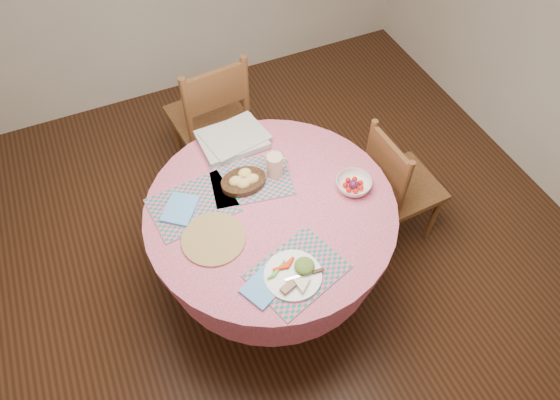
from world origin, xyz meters
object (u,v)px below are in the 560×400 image
(dining_table, at_px, (271,230))
(chair_right, at_px, (398,184))
(fruit_bowl, at_px, (353,185))
(dinner_plate, at_px, (295,275))
(chair_back, at_px, (211,116))
(wicker_trivet, at_px, (214,239))
(bread_bowl, at_px, (244,180))
(latte_mug, at_px, (275,165))

(dining_table, xyz_separation_m, chair_right, (0.83, 0.06, -0.10))
(dining_table, bearing_deg, chair_right, 3.90)
(dining_table, bearing_deg, fruit_bowl, -7.85)
(dinner_plate, relative_size, fruit_bowl, 1.35)
(dining_table, height_order, chair_right, chair_right)
(chair_back, bearing_deg, dinner_plate, 81.34)
(chair_right, bearing_deg, wicker_trivet, 93.35)
(chair_back, bearing_deg, bread_bowl, 78.53)
(dinner_plate, xyz_separation_m, bread_bowl, (-0.01, 0.58, 0.01))
(latte_mug, height_order, fruit_bowl, latte_mug)
(chair_back, bearing_deg, wicker_trivet, 66.70)
(dinner_plate, height_order, bread_bowl, bread_bowl)
(dining_table, bearing_deg, chair_back, 89.34)
(chair_back, bearing_deg, dining_table, 83.47)
(dining_table, bearing_deg, dinner_plate, -97.98)
(bread_bowl, bearing_deg, chair_right, -8.09)
(chair_right, xyz_separation_m, wicker_trivet, (-1.14, -0.12, 0.30))
(wicker_trivet, height_order, bread_bowl, bread_bowl)
(dining_table, xyz_separation_m, fruit_bowl, (0.42, -0.06, 0.22))
(chair_right, height_order, dinner_plate, chair_right)
(chair_back, xyz_separation_m, bread_bowl, (-0.08, -0.80, 0.27))
(bread_bowl, bearing_deg, chair_back, 84.40)
(chair_back, relative_size, latte_mug, 7.70)
(dinner_plate, relative_size, latte_mug, 2.00)
(chair_right, distance_m, wicker_trivet, 1.19)
(dinner_plate, height_order, latte_mug, latte_mug)
(wicker_trivet, distance_m, bread_bowl, 0.35)
(wicker_trivet, bearing_deg, fruit_bowl, 0.51)
(dinner_plate, bearing_deg, dining_table, 82.02)
(dining_table, relative_size, wicker_trivet, 4.13)
(chair_back, bearing_deg, chair_right, 125.63)
(fruit_bowl, bearing_deg, bread_bowl, 153.77)
(wicker_trivet, xyz_separation_m, latte_mug, (0.42, 0.25, 0.06))
(chair_back, height_order, wicker_trivet, chair_back)
(dinner_plate, bearing_deg, chair_right, 27.22)
(chair_back, height_order, dinner_plate, chair_back)
(chair_back, relative_size, fruit_bowl, 5.20)
(bread_bowl, height_order, latte_mug, latte_mug)
(chair_right, distance_m, chair_back, 1.23)
(wicker_trivet, bearing_deg, dining_table, 11.63)
(latte_mug, bearing_deg, bread_bowl, 179.94)
(chair_right, height_order, fruit_bowl, chair_right)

